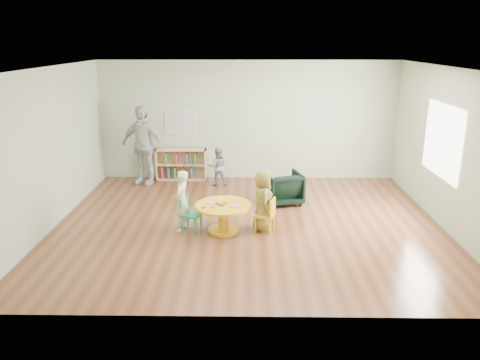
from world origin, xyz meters
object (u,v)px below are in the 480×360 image
(kid_chair_right, at_px, (267,214))
(activity_table, at_px, (223,213))
(kid_chair_left, at_px, (189,213))
(adult_caretaker, at_px, (143,145))
(toddler, at_px, (218,167))
(bookshelf, at_px, (181,164))
(child_right, at_px, (263,200))
(armchair, at_px, (283,188))
(child_left, at_px, (181,201))

(kid_chair_right, bearing_deg, activity_table, 109.39)
(kid_chair_left, bearing_deg, adult_caretaker, -136.27)
(activity_table, height_order, toddler, toddler)
(bookshelf, height_order, toddler, toddler)
(activity_table, relative_size, child_right, 0.91)
(child_right, bearing_deg, adult_caretaker, 34.61)
(bookshelf, relative_size, toddler, 1.35)
(activity_table, height_order, armchair, armchair)
(kid_chair_right, relative_size, armchair, 0.83)
(child_right, bearing_deg, toddler, 10.35)
(kid_chair_right, relative_size, toddler, 0.67)
(adult_caretaker, bearing_deg, toddler, 13.78)
(bookshelf, relative_size, child_right, 1.09)
(bookshelf, distance_m, adult_caretaker, 1.05)
(toddler, bearing_deg, kid_chair_left, 78.11)
(activity_table, xyz_separation_m, bookshelf, (-1.18, 3.21, 0.02))
(kid_chair_left, height_order, kid_chair_right, same)
(bookshelf, xyz_separation_m, child_left, (0.44, -3.15, 0.18))
(kid_chair_left, distance_m, toddler, 2.68)
(bookshelf, height_order, adult_caretaker, adult_caretaker)
(kid_chair_left, bearing_deg, activity_table, 102.62)
(kid_chair_right, bearing_deg, armchair, 3.17)
(child_right, xyz_separation_m, adult_caretaker, (-2.68, 2.77, 0.37))
(activity_table, bearing_deg, kid_chair_left, 175.16)
(armchair, height_order, toddler, toddler)
(bookshelf, bearing_deg, armchair, -36.20)
(bookshelf, xyz_separation_m, toddler, (0.92, -0.50, 0.08))
(activity_table, bearing_deg, adult_caretaker, 124.95)
(kid_chair_right, xyz_separation_m, child_left, (-1.50, 0.04, 0.22))
(bookshelf, bearing_deg, toddler, -28.53)
(armchair, relative_size, toddler, 0.81)
(child_right, bearing_deg, bookshelf, 21.37)
(bookshelf, height_order, child_left, child_left)
(child_left, height_order, toddler, child_left)
(toddler, bearing_deg, adult_caretaker, -9.06)
(child_right, relative_size, toddler, 1.23)
(bookshelf, xyz_separation_m, child_right, (1.86, -3.12, 0.18))
(kid_chair_left, relative_size, adult_caretaker, 0.33)
(bookshelf, bearing_deg, adult_caretaker, -156.23)
(kid_chair_left, bearing_deg, child_right, 108.89)
(kid_chair_left, bearing_deg, kid_chair_right, 106.06)
(bookshelf, xyz_separation_m, adult_caretaker, (-0.81, -0.36, 0.55))
(kid_chair_left, relative_size, bookshelf, 0.50)
(kid_chair_left, distance_m, adult_caretaker, 3.18)
(adult_caretaker, bearing_deg, kid_chair_right, -27.35)
(kid_chair_left, distance_m, armchair, 2.28)
(armchair, xyz_separation_m, adult_caretaker, (-3.15, 1.35, 0.59))
(kid_chair_left, distance_m, child_left, 0.26)
(activity_table, height_order, kid_chair_left, kid_chair_left)
(child_left, bearing_deg, child_right, 102.53)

